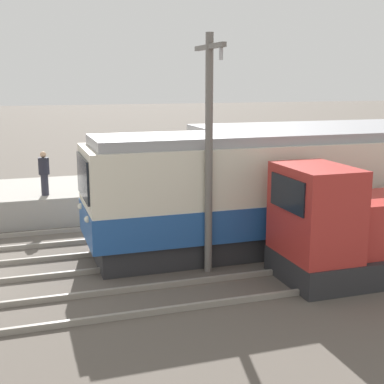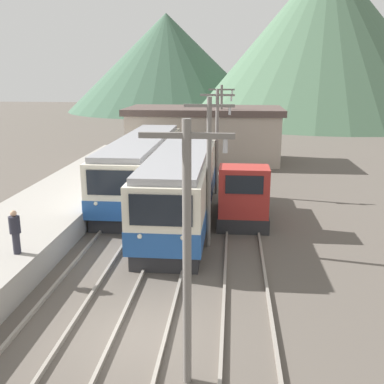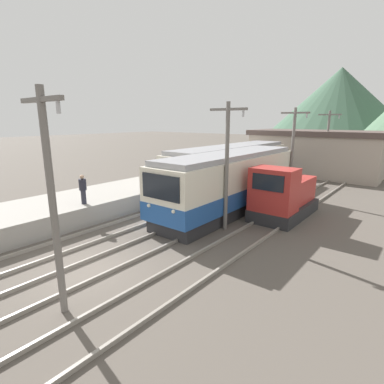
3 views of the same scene
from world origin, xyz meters
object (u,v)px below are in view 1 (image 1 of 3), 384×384
shunting_locomotive (361,231)px  catenary_mast_mid (209,145)px  commuter_train_center (280,194)px  person_on_platform (44,172)px  commuter_train_left (357,172)px

shunting_locomotive → catenary_mast_mid: 4.58m
commuter_train_center → catenary_mast_mid: 3.69m
shunting_locomotive → person_on_platform: 11.01m
commuter_train_left → shunting_locomotive: bearing=-34.0°
catenary_mast_mid → person_on_platform: bearing=-149.0°
shunting_locomotive → catenary_mast_mid: bearing=-111.9°
commuter_train_center → person_on_platform: size_ratio=7.63×
shunting_locomotive → person_on_platform: (-7.95, -7.59, 0.69)m
shunting_locomotive → catenary_mast_mid: catenary_mast_mid is taller
person_on_platform → catenary_mast_mid: bearing=31.0°
commuter_train_left → shunting_locomotive: size_ratio=2.75×
commuter_train_left → catenary_mast_mid: size_ratio=2.19×
catenary_mast_mid → commuter_train_center: bearing=117.8°
commuter_train_center → shunting_locomotive: 3.15m
person_on_platform → commuter_train_left: bearing=79.4°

